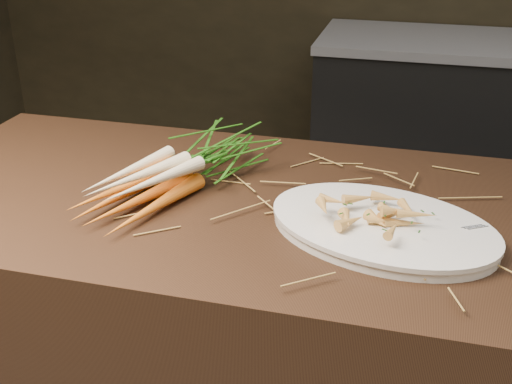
% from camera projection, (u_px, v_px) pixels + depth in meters
% --- Properties ---
extents(straw_bedding, '(1.40, 0.60, 0.02)m').
position_uv_depth(straw_bedding, '(487.00, 223.00, 1.18)').
color(straw_bedding, '#AA893E').
rests_on(straw_bedding, main_counter).
extents(root_veg_bunch, '(0.32, 0.51, 0.09)m').
position_uv_depth(root_veg_bunch, '(191.00, 163.00, 1.34)').
color(root_veg_bunch, '#D5601F').
rests_on(root_veg_bunch, main_counter).
extents(serving_platter, '(0.48, 0.38, 0.02)m').
position_uv_depth(serving_platter, '(382.00, 229.00, 1.16)').
color(serving_platter, white).
rests_on(serving_platter, main_counter).
extents(roasted_veg_heap, '(0.24, 0.20, 0.05)m').
position_uv_depth(roasted_veg_heap, '(384.00, 212.00, 1.14)').
color(roasted_veg_heap, '#C28438').
rests_on(roasted_veg_heap, serving_platter).
extents(serving_fork, '(0.14, 0.09, 0.00)m').
position_uv_depth(serving_fork, '(463.00, 249.00, 1.07)').
color(serving_fork, silver).
rests_on(serving_fork, serving_platter).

